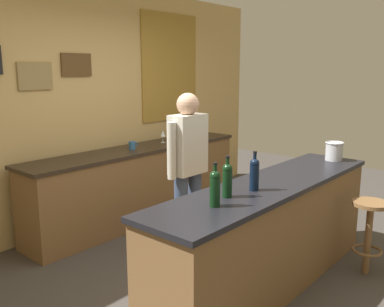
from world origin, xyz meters
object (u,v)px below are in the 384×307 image
wine_bottle_c (254,173)px  wine_glass_c (200,128)px  ice_bucket (334,151)px  bar_stool (369,225)px  wine_glass_b (184,130)px  wine_bottle_a (215,187)px  coffee_mug (132,145)px  wine_glass_a (163,134)px  wine_bottle_b (227,179)px  bartender (188,165)px

wine_bottle_c → wine_glass_c: size_ratio=1.97×
ice_bucket → wine_bottle_c: bearing=178.7°
bar_stool → wine_glass_b: 2.77m
wine_bottle_a → wine_glass_c: bearing=41.6°
wine_bottle_a → wine_glass_b: 2.96m
bar_stool → wine_bottle_c: 1.34m
ice_bucket → coffee_mug: size_ratio=1.50×
wine_glass_a → wine_bottle_a: bearing=-127.6°
wine_bottle_b → wine_glass_b: 2.76m
ice_bucket → wine_glass_b: ice_bucket is taller
wine_bottle_a → wine_glass_b: wine_bottle_a is taller
wine_bottle_c → coffee_mug: 2.13m
wine_glass_a → wine_glass_c: same height
bar_stool → wine_bottle_b: wine_bottle_b is taller
wine_bottle_b → wine_glass_c: wine_bottle_b is taller
coffee_mug → ice_bucket: bearing=-67.0°
bartender → bar_stool: bearing=-60.1°
wine_bottle_c → ice_bucket: wine_bottle_c is taller
wine_bottle_a → coffee_mug: (1.06, 2.06, -0.11)m
bar_stool → ice_bucket: size_ratio=3.62×
wine_glass_a → bar_stool: bearing=-91.1°
coffee_mug → wine_bottle_c: bearing=-105.3°
bartender → wine_glass_b: bearing=43.0°
wine_glass_b → coffee_mug: wine_glass_b is taller
bar_stool → wine_bottle_c: size_ratio=2.22×
wine_glass_b → wine_bottle_b: bearing=-131.6°
wine_glass_a → wine_glass_b: (0.44, 0.02, 0.00)m
bar_stool → wine_glass_a: (0.05, 2.64, 0.55)m
wine_bottle_c → wine_glass_b: 2.63m
bar_stool → wine_glass_c: (0.80, 2.63, 0.55)m
wine_glass_a → coffee_mug: 0.56m
ice_bucket → wine_glass_b: (0.12, 2.15, -0.01)m
ice_bucket → wine_glass_c: (0.42, 2.12, -0.01)m
wine_bottle_b → wine_bottle_c: 0.28m
wine_bottle_b → coffee_mug: wine_bottle_b is taller
bartender → wine_glass_b: (1.32, 1.23, 0.07)m
wine_bottle_a → wine_glass_c: wine_bottle_a is taller
wine_bottle_a → coffee_mug: wine_bottle_a is taller
wine_bottle_a → ice_bucket: 1.94m
coffee_mug → bar_stool: bearing=-79.0°
ice_bucket → wine_glass_b: 2.15m
bar_stool → wine_bottle_a: wine_bottle_a is taller
bar_stool → bartender: bearing=119.9°
coffee_mug → wine_glass_b: bearing=3.8°
wine_bottle_a → ice_bucket: size_ratio=1.63×
bartender → wine_glass_a: bearing=54.0°
bar_stool → wine_glass_c: 2.81m
wine_bottle_a → wine_glass_a: (1.62, 2.10, -0.05)m
wine_glass_a → wine_glass_b: bearing=3.2°
wine_bottle_a → wine_bottle_b: size_ratio=1.00×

